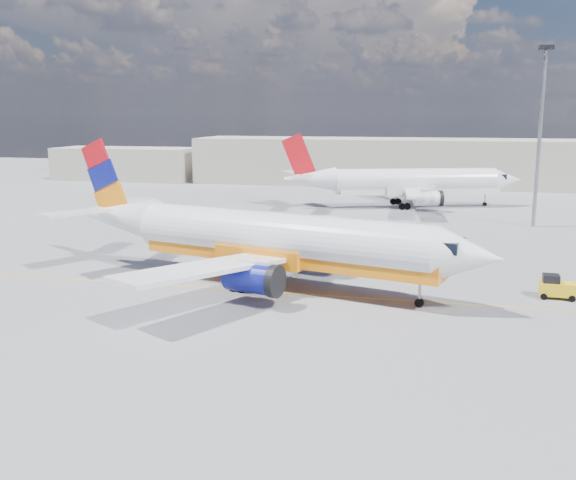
% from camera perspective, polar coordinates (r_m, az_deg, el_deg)
% --- Properties ---
extents(ground, '(240.00, 240.00, 0.00)m').
position_cam_1_polar(ground, '(43.04, -4.29, -5.59)').
color(ground, slate).
rests_on(ground, ground).
extents(taxi_line, '(70.00, 0.15, 0.01)m').
position_cam_1_polar(taxi_line, '(45.79, -3.17, -4.53)').
color(taxi_line, yellow).
rests_on(taxi_line, ground).
extents(terminal_main, '(70.00, 14.00, 8.00)m').
position_cam_1_polar(terminal_main, '(114.83, 9.44, 6.88)').
color(terminal_main, '#B1A998').
rests_on(terminal_main, ground).
extents(terminal_annex, '(26.00, 10.00, 6.00)m').
position_cam_1_polar(terminal_annex, '(125.59, -14.24, 6.59)').
color(terminal_annex, '#B1A998').
rests_on(terminal_annex, ground).
extents(main_jet, '(34.60, 26.42, 10.45)m').
position_cam_1_polar(main_jet, '(46.36, -1.88, 0.10)').
color(main_jet, white).
rests_on(main_jet, ground).
extents(second_jet, '(32.59, 24.76, 9.89)m').
position_cam_1_polar(second_jet, '(87.27, 10.58, 5.04)').
color(second_jet, white).
rests_on(second_jet, ground).
extents(gse_tug, '(2.36, 1.53, 1.64)m').
position_cam_1_polar(gse_tug, '(47.40, 22.73, -3.90)').
color(gse_tug, black).
rests_on(gse_tug, ground).
extents(traffic_cone, '(0.35, 0.35, 0.48)m').
position_cam_1_polar(traffic_cone, '(46.76, -5.65, -3.94)').
color(traffic_cone, white).
rests_on(traffic_cone, ground).
extents(floodlight_mast, '(1.42, 1.42, 19.43)m').
position_cam_1_polar(floodlight_mast, '(75.42, 21.56, 9.87)').
color(floodlight_mast, gray).
rests_on(floodlight_mast, ground).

